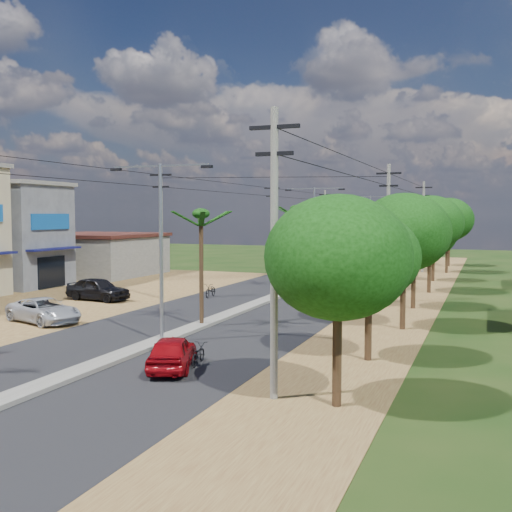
% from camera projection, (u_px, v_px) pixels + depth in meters
% --- Properties ---
extents(ground, '(160.00, 160.00, 0.00)m').
position_uv_depth(ground, '(162.00, 342.00, 26.96)').
color(ground, black).
rests_on(ground, ground).
extents(road, '(12.00, 110.00, 0.04)m').
position_uv_depth(road, '(274.00, 298.00, 40.90)').
color(road, black).
rests_on(road, ground).
extents(median, '(1.00, 90.00, 0.18)m').
position_uv_depth(median, '(288.00, 292.00, 43.68)').
color(median, '#605E56').
rests_on(median, ground).
extents(dirt_lot_west, '(18.00, 46.00, 0.04)m').
position_uv_depth(dirt_lot_west, '(27.00, 301.00, 39.84)').
color(dirt_lot_west, brown).
rests_on(dirt_lot_west, ground).
extents(dirt_shoulder_east, '(5.00, 90.00, 0.03)m').
position_uv_depth(dirt_shoulder_east, '(400.00, 305.00, 37.81)').
color(dirt_shoulder_east, brown).
rests_on(dirt_shoulder_east, ground).
extents(shophouse_grey, '(9.00, 6.40, 8.30)m').
position_uv_depth(shophouse_grey, '(10.00, 234.00, 47.66)').
color(shophouse_grey, '#4A4C52').
rests_on(shophouse_grey, ground).
extents(low_shed, '(10.40, 10.40, 3.95)m').
position_uv_depth(low_shed, '(97.00, 254.00, 56.75)').
color(low_shed, '#605E56').
rests_on(low_shed, ground).
extents(tree_east_a, '(4.40, 4.40, 6.37)m').
position_uv_depth(tree_east_a, '(338.00, 258.00, 17.63)').
color(tree_east_a, black).
rests_on(tree_east_a, ground).
extents(tree_east_b, '(4.00, 4.00, 5.83)m').
position_uv_depth(tree_east_b, '(369.00, 257.00, 23.30)').
color(tree_east_b, black).
rests_on(tree_east_b, ground).
extents(tree_east_c, '(4.60, 4.60, 6.83)m').
position_uv_depth(tree_east_c, '(404.00, 233.00, 29.61)').
color(tree_east_c, black).
rests_on(tree_east_c, ground).
extents(tree_east_d, '(4.20, 4.20, 6.13)m').
position_uv_depth(tree_east_d, '(414.00, 238.00, 36.26)').
color(tree_east_d, black).
rests_on(tree_east_d, ground).
extents(tree_east_e, '(4.80, 4.80, 7.14)m').
position_uv_depth(tree_east_e, '(430.00, 224.00, 43.56)').
color(tree_east_e, black).
rests_on(tree_east_e, ground).
extents(tree_east_f, '(3.80, 3.80, 5.52)m').
position_uv_depth(tree_east_f, '(434.00, 236.00, 51.23)').
color(tree_east_f, black).
rests_on(tree_east_f, ground).
extents(tree_east_g, '(5.00, 5.00, 7.38)m').
position_uv_depth(tree_east_g, '(448.00, 220.00, 58.35)').
color(tree_east_g, black).
rests_on(tree_east_g, ground).
extents(tree_east_h, '(4.40, 4.40, 6.52)m').
position_uv_depth(tree_east_h, '(449.00, 224.00, 65.93)').
color(tree_east_h, black).
rests_on(tree_east_h, ground).
extents(palm_median_near, '(2.00, 2.00, 6.15)m').
position_uv_depth(palm_median_near, '(201.00, 219.00, 30.29)').
color(palm_median_near, black).
rests_on(palm_median_near, ground).
extents(palm_median_mid, '(2.00, 2.00, 6.55)m').
position_uv_depth(palm_median_mid, '(296.00, 212.00, 45.13)').
color(palm_median_mid, black).
rests_on(palm_median_mid, ground).
extents(palm_median_far, '(2.00, 2.00, 5.85)m').
position_uv_depth(palm_median_far, '(344.00, 219.00, 60.05)').
color(palm_median_far, black).
rests_on(palm_median_far, ground).
extents(streetlight_near, '(5.10, 0.18, 8.00)m').
position_uv_depth(streetlight_near, '(161.00, 236.00, 26.63)').
color(streetlight_near, gray).
rests_on(streetlight_near, ground).
extents(streetlight_mid, '(5.10, 0.18, 8.00)m').
position_uv_depth(streetlight_mid, '(314.00, 226.00, 49.86)').
color(streetlight_mid, gray).
rests_on(streetlight_mid, ground).
extents(streetlight_far, '(5.10, 0.18, 8.00)m').
position_uv_depth(streetlight_far, '(370.00, 222.00, 73.09)').
color(streetlight_far, gray).
rests_on(streetlight_far, ground).
extents(utility_pole_w_b, '(1.60, 0.24, 9.00)m').
position_uv_depth(utility_pole_w_b, '(161.00, 229.00, 40.32)').
color(utility_pole_w_b, '#605E56').
rests_on(utility_pole_w_b, ground).
extents(utility_pole_w_c, '(1.60, 0.24, 9.00)m').
position_uv_depth(utility_pole_w_c, '(272.00, 224.00, 60.76)').
color(utility_pole_w_c, '#605E56').
rests_on(utility_pole_w_c, ground).
extents(utility_pole_w_d, '(1.60, 0.24, 9.00)m').
position_uv_depth(utility_pole_w_d, '(325.00, 222.00, 80.28)').
color(utility_pole_w_d, '#605E56').
rests_on(utility_pole_w_d, ground).
extents(utility_pole_e_a, '(1.60, 0.24, 9.00)m').
position_uv_depth(utility_pole_e_a, '(274.00, 247.00, 18.33)').
color(utility_pole_e_a, '#605E56').
rests_on(utility_pole_e_a, ground).
extents(utility_pole_e_b, '(1.60, 0.24, 9.00)m').
position_uv_depth(utility_pole_e_b, '(388.00, 230.00, 38.77)').
color(utility_pole_e_b, '#605E56').
rests_on(utility_pole_e_b, ground).
extents(utility_pole_e_c, '(1.60, 0.24, 9.00)m').
position_uv_depth(utility_pole_e_c, '(423.00, 224.00, 59.22)').
color(utility_pole_e_c, '#605E56').
rests_on(utility_pole_e_c, ground).
extents(car_red_near, '(2.69, 4.02, 1.27)m').
position_uv_depth(car_red_near, '(172.00, 353.00, 22.12)').
color(car_red_near, maroon).
rests_on(car_red_near, ground).
extents(car_silver_mid, '(2.67, 4.21, 1.31)m').
position_uv_depth(car_silver_mid, '(336.00, 284.00, 43.61)').
color(car_silver_mid, '#AEB1B7').
rests_on(car_silver_mid, ground).
extents(car_white_far, '(2.49, 5.07, 1.42)m').
position_uv_depth(car_white_far, '(292.00, 270.00, 54.06)').
color(car_white_far, '#B1B1AC').
rests_on(car_white_far, ground).
extents(car_parked_silver, '(5.08, 3.45, 1.29)m').
position_uv_depth(car_parked_silver, '(44.00, 311.00, 31.66)').
color(car_parked_silver, '#AEB1B7').
rests_on(car_parked_silver, ground).
extents(car_parked_dark, '(4.67, 2.28, 1.53)m').
position_uv_depth(car_parked_dark, '(98.00, 289.00, 39.82)').
color(car_parked_dark, black).
rests_on(car_parked_dark, ground).
extents(moto_rider_east, '(0.79, 1.58, 0.79)m').
position_uv_depth(moto_rider_east, '(198.00, 355.00, 22.84)').
color(moto_rider_east, black).
rests_on(moto_rider_east, ground).
extents(moto_rider_west_a, '(0.84, 1.90, 0.97)m').
position_uv_depth(moto_rider_west_a, '(211.00, 291.00, 41.40)').
color(moto_rider_west_a, black).
rests_on(moto_rider_west_a, ground).
extents(moto_rider_west_b, '(0.55, 1.75, 1.04)m').
position_uv_depth(moto_rider_west_b, '(278.00, 271.00, 55.21)').
color(moto_rider_west_b, black).
rests_on(moto_rider_west_b, ground).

